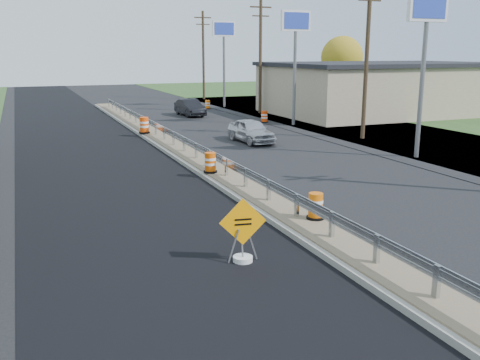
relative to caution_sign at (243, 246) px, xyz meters
name	(u,v)px	position (x,y,z in m)	size (l,w,h in m)	color
ground	(246,192)	(2.71, 6.22, -0.42)	(140.00, 140.00, 0.00)	black
milled_overlay	(91,154)	(-1.69, 16.22, -0.41)	(7.20, 120.00, 0.01)	black
median	(184,153)	(2.71, 14.22, -0.31)	(1.60, 55.00, 0.23)	gray
guardrail	(179,138)	(2.71, 15.22, 0.31)	(0.10, 46.15, 0.72)	silver
retail_building_near	(381,88)	(23.70, 26.22, 1.74)	(18.50, 12.50, 4.27)	tan
pylon_sign_south	(427,22)	(13.21, 9.22, 6.06)	(2.20, 0.30, 7.90)	slate
pylon_sign_mid	(296,32)	(13.21, 22.22, 6.06)	(2.20, 0.30, 7.90)	slate
pylon_sign_north	(224,37)	(13.21, 36.22, 6.06)	(2.20, 0.30, 7.90)	slate
utility_pole_smid	(367,55)	(14.21, 15.22, 4.51)	(1.90, 0.26, 9.40)	#473523
utility_pole_nmid	(260,54)	(14.21, 30.22, 4.51)	(1.90, 0.26, 9.40)	#473523
utility_pole_north	(203,54)	(14.21, 45.22, 4.51)	(1.90, 0.26, 9.40)	#473523
tree_far_yellow	(342,57)	(28.71, 40.22, 4.12)	(4.62, 4.62, 6.86)	#473523
caution_sign	(243,246)	(0.00, 0.00, 0.00)	(1.19, 0.50, 1.65)	white
barrel_median_near	(316,207)	(3.11, 1.78, 0.19)	(0.54, 0.54, 0.79)	black
barrel_median_mid	(210,163)	(2.29, 8.99, 0.21)	(0.57, 0.57, 0.84)	black
barrel_median_far	(144,126)	(2.16, 20.96, 0.28)	(0.67, 0.67, 0.99)	black
barrel_shoulder_mid	(264,117)	(11.91, 24.39, -0.01)	(0.59, 0.59, 0.86)	black
barrel_shoulder_far	(208,105)	(11.18, 35.18, -0.03)	(0.55, 0.55, 0.81)	black
car_silver	(251,131)	(7.49, 16.66, 0.25)	(1.59, 3.96, 1.35)	silver
car_dark_mid	(190,108)	(8.09, 30.65, 0.25)	(1.43, 4.09, 1.35)	black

